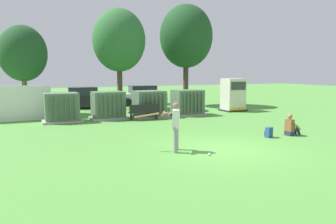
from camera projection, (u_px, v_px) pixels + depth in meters
name	position (u px, v px, depth m)	size (l,w,h in m)	color
ground_plane	(224.00, 149.00, 11.81)	(96.00, 96.00, 0.00)	#51933D
fence_panel	(6.00, 104.00, 18.19)	(4.80, 0.12, 2.00)	white
transformer_west	(62.00, 108.00, 18.14)	(2.10, 1.70, 1.62)	#9E9B93
transformer_mid_west	(108.00, 106.00, 19.26)	(2.10, 1.70, 1.62)	#9E9B93
transformer_mid_east	(149.00, 104.00, 20.03)	(2.10, 1.70, 1.62)	#9E9B93
transformer_east	(187.00, 103.00, 20.94)	(2.10, 1.70, 1.62)	#9E9B93
generator_enclosure	(233.00, 95.00, 23.10)	(1.60, 1.40, 2.30)	#262626
park_bench	(144.00, 111.00, 18.84)	(1.83, 0.54, 0.92)	black
batter	(174.00, 124.00, 11.43)	(1.51, 1.03, 1.74)	gray
sports_ball	(209.00, 154.00, 10.95)	(0.09, 0.09, 0.09)	white
seated_spectator	(291.00, 127.00, 14.36)	(0.75, 0.58, 0.96)	#282D4C
backpack	(269.00, 132.00, 13.92)	(0.37, 0.33, 0.44)	#264C8C
tree_left	(23.00, 54.00, 20.73)	(2.99, 2.99, 5.72)	brown
tree_center_left	(119.00, 40.00, 23.65)	(3.83, 3.83, 7.33)	#4C3828
tree_center_right	(186.00, 37.00, 26.15)	(4.24, 4.24, 8.11)	#4C3828
parked_car_leftmost	(81.00, 98.00, 24.83)	(4.33, 2.19, 1.62)	black
parked_car_left_of_center	(141.00, 96.00, 27.44)	(4.32, 2.16, 1.62)	silver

